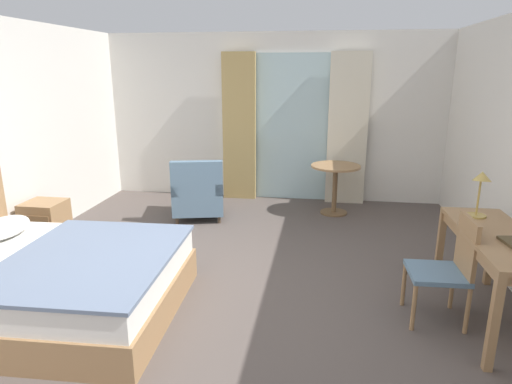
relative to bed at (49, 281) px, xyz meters
name	(u,v)px	position (x,y,z in m)	size (l,w,h in m)	color
ground	(224,312)	(1.46, 0.30, -0.34)	(5.90, 7.72, 0.10)	#564C47
wall_back	(273,118)	(1.46, 3.90, 1.00)	(5.50, 0.12, 2.58)	silver
balcony_glass_door	(293,128)	(1.78, 3.82, 0.84)	(1.23, 0.02, 2.27)	silver
curtain_panel_left	(239,128)	(0.95, 3.72, 0.85)	(0.52, 0.10, 2.29)	tan
curtain_panel_right	(347,130)	(2.62, 3.72, 0.85)	(0.59, 0.10, 2.29)	beige
bed	(49,281)	(0.00, 0.00, 0.00)	(2.12, 1.76, 1.10)	#9E754C
nightstand	(46,225)	(-0.89, 1.31, -0.01)	(0.43, 0.42, 0.56)	#9E754C
writing_desk	(498,246)	(3.68, 0.43, 0.37)	(0.56, 1.43, 0.76)	#9E754C
desk_chair	(449,265)	(3.31, 0.39, 0.20)	(0.46, 0.45, 0.90)	slate
desk_lamp	(481,184)	(3.63, 0.84, 0.78)	(0.18, 0.22, 0.44)	tan
armchair_by_window	(198,194)	(0.56, 2.64, 0.05)	(0.84, 0.90, 0.86)	slate
round_cafe_table	(335,178)	(2.45, 3.12, 0.24)	(0.70, 0.70, 0.72)	#9E754C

